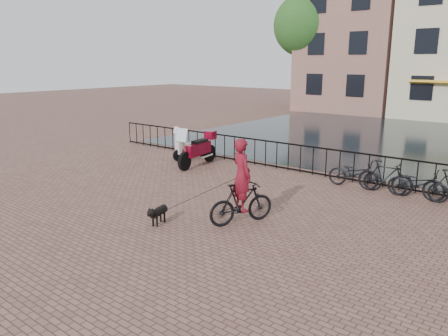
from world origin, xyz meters
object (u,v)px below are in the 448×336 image
Objects in this scene: scooter at (191,142)px; cyclist at (242,187)px; dog at (159,214)px; motorcycle at (198,145)px.

cyclist is at bearing -23.50° from scooter.
dog is at bearing 65.37° from cyclist.
dog is 7.37m from scooter.
dog is (-1.55, -1.33, -0.69)m from cyclist.
scooter is (-0.98, 0.69, -0.09)m from motorcycle.
motorcycle reaches higher than dog.
cyclist is 6.31m from motorcycle.
cyclist is at bearing -46.29° from motorcycle.
scooter reaches higher than dog.
dog is 0.35× the size of motorcycle.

